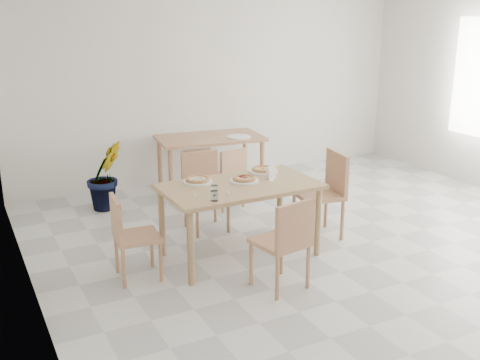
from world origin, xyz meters
name	(u,v)px	position (x,y,z in m)	size (l,w,h in m)	color
main_table	(240,192)	(-1.04, 0.79, 0.67)	(1.53, 0.88, 0.75)	tan
chair_south	(286,238)	(-1.02, -0.05, 0.49)	(0.48, 0.48, 0.85)	tan
chair_north	(203,185)	(-1.04, 1.66, 0.50)	(0.44, 0.44, 0.87)	tan
chair_west	(129,232)	(-2.17, 0.79, 0.46)	(0.42, 0.42, 0.79)	tan
chair_east	(326,188)	(0.04, 0.84, 0.54)	(0.53, 0.53, 0.93)	tan
plate_margherita	(263,171)	(-0.62, 1.06, 0.76)	(0.31, 0.31, 0.02)	white
plate_mushroom	(198,182)	(-1.38, 1.04, 0.76)	(0.30, 0.30, 0.02)	white
plate_pepperoni	(244,181)	(-0.95, 0.86, 0.76)	(0.29, 0.29, 0.02)	white
pizza_margherita	(263,169)	(-0.62, 1.06, 0.78)	(0.25, 0.25, 0.03)	tan
pizza_mushroom	(198,179)	(-1.38, 1.04, 0.78)	(0.32, 0.32, 0.03)	tan
pizza_pepperoni	(244,178)	(-0.95, 0.86, 0.78)	(0.28, 0.28, 0.03)	tan
tumbler_a	(214,190)	(-1.39, 0.61, 0.79)	(0.07, 0.07, 0.09)	white
tumbler_b	(214,196)	(-1.46, 0.46, 0.80)	(0.07, 0.07, 0.09)	white
napkin_holder	(271,173)	(-0.67, 0.82, 0.81)	(0.12, 0.09, 0.12)	silver
fork_a	(195,195)	(-1.55, 0.68, 0.75)	(0.01, 0.17, 0.01)	silver
fork_b	(228,193)	(-1.26, 0.60, 0.75)	(0.01, 0.17, 0.01)	silver
second_table	(210,143)	(-0.39, 2.90, 0.66)	(1.49, 0.97, 0.75)	tan
chair_back_s	(228,174)	(-0.51, 2.12, 0.45)	(0.45, 0.45, 0.77)	tan
chair_back_n	(197,144)	(-0.26, 3.66, 0.48)	(0.54, 0.54, 0.82)	tan
plate_empty	(239,137)	(-0.07, 2.67, 0.76)	(0.32, 0.32, 0.02)	white
potted_plant	(105,175)	(-1.86, 2.80, 0.43)	(0.47, 0.38, 0.86)	#226C20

